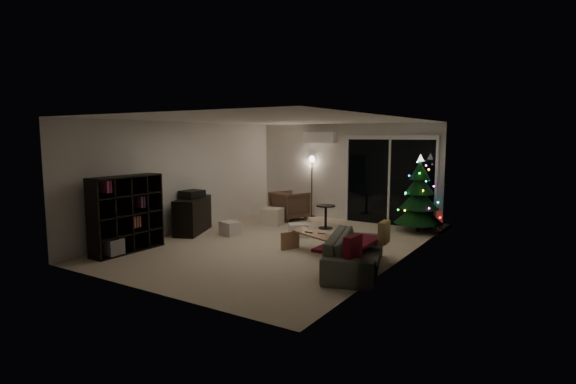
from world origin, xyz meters
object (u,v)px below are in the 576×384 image
object	(u,v)px
sofa	(355,252)
christmas_tree	(419,193)
media_cabinet	(193,215)
armchair	(290,205)
bookshelf	(120,213)
coffee_table	(316,243)

from	to	relation	value
sofa	christmas_tree	world-z (taller)	christmas_tree
media_cabinet	armchair	size ratio (longest dim) A/B	1.55
media_cabinet	sofa	size ratio (longest dim) A/B	0.63
bookshelf	media_cabinet	xyz separation A→B (m)	(0.00, 1.91, -0.33)
coffee_table	christmas_tree	bearing A→B (deg)	93.93
sofa	coffee_table	distance (m)	1.22
bookshelf	armchair	world-z (taller)	bookshelf
armchair	media_cabinet	bearing A→B (deg)	86.52
media_cabinet	sofa	distance (m)	4.36
bookshelf	armchair	size ratio (longest dim) A/B	1.77
christmas_tree	bookshelf	bearing A→B (deg)	-132.22
armchair	christmas_tree	distance (m)	3.36
sofa	coffee_table	size ratio (longest dim) A/B	1.71
media_cabinet	sofa	bearing A→B (deg)	-33.43
bookshelf	armchair	distance (m)	4.59
bookshelf	media_cabinet	bearing A→B (deg)	80.28
media_cabinet	coffee_table	size ratio (longest dim) A/B	1.08
media_cabinet	armchair	world-z (taller)	media_cabinet
media_cabinet	armchair	bearing A→B (deg)	44.27
bookshelf	christmas_tree	world-z (taller)	christmas_tree
bookshelf	sofa	distance (m)	4.49
media_cabinet	christmas_tree	xyz separation A→B (m)	(4.31, 2.84, 0.49)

